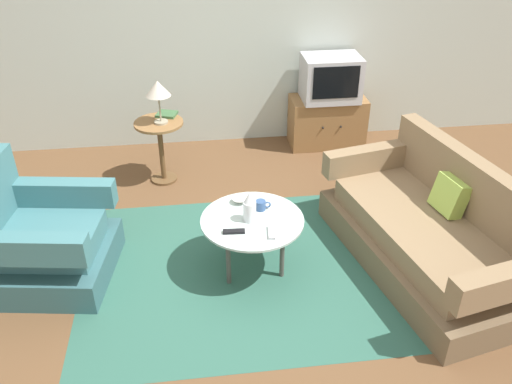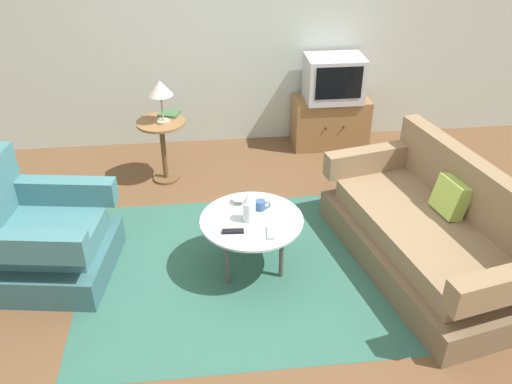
% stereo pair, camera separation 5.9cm
% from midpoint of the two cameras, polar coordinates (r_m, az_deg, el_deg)
% --- Properties ---
extents(ground_plane, '(16.00, 16.00, 0.00)m').
position_cam_midpoint_polar(ground_plane, '(4.23, 0.21, -8.24)').
color(ground_plane, brown).
extents(back_wall, '(9.00, 0.12, 2.70)m').
position_cam_midpoint_polar(back_wall, '(5.79, -2.57, 18.02)').
color(back_wall, '#B2BCB2').
rests_on(back_wall, ground).
extents(area_rug, '(2.61, 2.00, 0.00)m').
position_cam_midpoint_polar(area_rug, '(4.24, -0.04, -8.15)').
color(area_rug, '#2D5B4C').
rests_on(area_rug, ground).
extents(armchair, '(1.02, 0.98, 0.91)m').
position_cam_midpoint_polar(armchair, '(4.33, -21.70, -4.78)').
color(armchair, '#325C60').
rests_on(armchair, ground).
extents(couch, '(1.25, 1.99, 0.86)m').
position_cam_midpoint_polar(couch, '(4.33, 18.47, -4.41)').
color(couch, brown).
rests_on(couch, ground).
extents(coffee_table, '(0.77, 0.77, 0.47)m').
position_cam_midpoint_polar(coffee_table, '(3.98, -0.02, -3.41)').
color(coffee_table, '#B2C6C1').
rests_on(coffee_table, ground).
extents(side_table, '(0.47, 0.47, 0.63)m').
position_cam_midpoint_polar(side_table, '(5.25, -9.62, 5.64)').
color(side_table, olive).
rests_on(side_table, ground).
extents(tv_stand, '(0.81, 0.43, 0.54)m').
position_cam_midpoint_polar(tv_stand, '(6.02, 8.16, 7.41)').
color(tv_stand, olive).
rests_on(tv_stand, ground).
extents(television, '(0.60, 0.44, 0.47)m').
position_cam_midpoint_polar(television, '(5.81, 8.60, 11.86)').
color(television, '#B7B7BC').
rests_on(television, tv_stand).
extents(table_lamp, '(0.23, 0.23, 0.41)m').
position_cam_midpoint_polar(table_lamp, '(5.02, -9.84, 10.73)').
color(table_lamp, '#9E937A').
rests_on(table_lamp, side_table).
extents(vase, '(0.10, 0.10, 0.24)m').
position_cam_midpoint_polar(vase, '(3.88, -0.32, -1.63)').
color(vase, white).
rests_on(vase, coffee_table).
extents(mug, '(0.12, 0.08, 0.08)m').
position_cam_midpoint_polar(mug, '(4.04, 0.93, -1.42)').
color(mug, '#335184').
rests_on(mug, coffee_table).
extents(bowl, '(0.12, 0.12, 0.04)m').
position_cam_midpoint_polar(bowl, '(4.13, -1.31, -0.89)').
color(bowl, silver).
rests_on(bowl, coffee_table).
extents(tv_remote_dark, '(0.16, 0.05, 0.02)m').
position_cam_midpoint_polar(tv_remote_dark, '(3.82, -2.03, -4.20)').
color(tv_remote_dark, black).
rests_on(tv_remote_dark, coffee_table).
extents(tv_remote_silver, '(0.06, 0.16, 0.02)m').
position_cam_midpoint_polar(tv_remote_silver, '(3.80, 2.00, -4.32)').
color(tv_remote_silver, '#B2B2B7').
rests_on(tv_remote_silver, coffee_table).
extents(book, '(0.22, 0.21, 0.03)m').
position_cam_midpoint_polar(book, '(5.29, -8.91, 8.25)').
color(book, '#3D663D').
rests_on(book, side_table).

